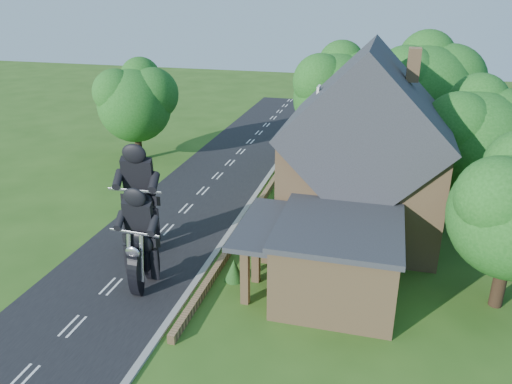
% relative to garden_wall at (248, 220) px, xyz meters
% --- Properties ---
extents(ground, '(120.00, 120.00, 0.00)m').
position_rel_garden_wall_xyz_m(ground, '(-4.30, -5.00, -0.20)').
color(ground, '#2B5217').
rests_on(ground, ground).
extents(road, '(7.00, 80.00, 0.02)m').
position_rel_garden_wall_xyz_m(road, '(-4.30, -5.00, -0.19)').
color(road, black).
rests_on(road, ground).
extents(kerb, '(0.30, 80.00, 0.12)m').
position_rel_garden_wall_xyz_m(kerb, '(-0.65, -5.00, -0.14)').
color(kerb, gray).
rests_on(kerb, ground).
extents(garden_wall, '(0.30, 22.00, 0.40)m').
position_rel_garden_wall_xyz_m(garden_wall, '(0.00, 0.00, 0.00)').
color(garden_wall, '#97744D').
rests_on(garden_wall, ground).
extents(house, '(9.54, 8.64, 10.24)m').
position_rel_garden_wall_xyz_m(house, '(6.19, 1.00, 4.14)').
color(house, '#97744D').
rests_on(house, ground).
extents(annex, '(7.05, 5.94, 3.44)m').
position_rel_garden_wall_xyz_m(annex, '(5.57, -5.80, 1.57)').
color(annex, '#97744D').
rests_on(annex, ground).
extents(tree_house_right, '(6.51, 6.00, 8.40)m').
position_rel_garden_wall_xyz_m(tree_house_right, '(12.35, 3.62, 4.99)').
color(tree_house_right, black).
rests_on(tree_house_right, ground).
extents(tree_behind_house, '(7.81, 7.20, 10.08)m').
position_rel_garden_wall_xyz_m(tree_behind_house, '(9.88, 11.14, 6.03)').
color(tree_behind_house, black).
rests_on(tree_behind_house, ground).
extents(tree_behind_left, '(6.94, 6.40, 9.16)m').
position_rel_garden_wall_xyz_m(tree_behind_left, '(3.86, 12.13, 5.53)').
color(tree_behind_left, black).
rests_on(tree_behind_left, ground).
extents(tree_far_road, '(6.08, 5.60, 7.84)m').
position_rel_garden_wall_xyz_m(tree_far_road, '(-11.16, 9.11, 4.64)').
color(tree_far_road, black).
rests_on(tree_far_road, ground).
extents(shrub_a, '(0.90, 0.90, 1.10)m').
position_rel_garden_wall_xyz_m(shrub_a, '(1.00, -6.00, 0.35)').
color(shrub_a, '#163C13').
rests_on(shrub_a, ground).
extents(shrub_b, '(0.90, 0.90, 1.10)m').
position_rel_garden_wall_xyz_m(shrub_b, '(1.00, -3.50, 0.35)').
color(shrub_b, '#163C13').
rests_on(shrub_b, ground).
extents(shrub_c, '(0.90, 0.90, 1.10)m').
position_rel_garden_wall_xyz_m(shrub_c, '(1.00, -1.00, 0.35)').
color(shrub_c, '#163C13').
rests_on(shrub_c, ground).
extents(shrub_d, '(0.90, 0.90, 1.10)m').
position_rel_garden_wall_xyz_m(shrub_d, '(1.00, 4.00, 0.35)').
color(shrub_d, '#163C13').
rests_on(shrub_d, ground).
extents(shrub_e, '(0.90, 0.90, 1.10)m').
position_rel_garden_wall_xyz_m(shrub_e, '(1.00, 6.50, 0.35)').
color(shrub_e, '#163C13').
rests_on(shrub_e, ground).
extents(shrub_f, '(0.90, 0.90, 1.10)m').
position_rel_garden_wall_xyz_m(shrub_f, '(1.00, 9.00, 0.35)').
color(shrub_f, '#163C13').
rests_on(shrub_f, ground).
extents(motorcycle_lead, '(0.48, 1.61, 1.49)m').
position_rel_garden_wall_xyz_m(motorcycle_lead, '(-2.73, -7.64, 0.54)').
color(motorcycle_lead, black).
rests_on(motorcycle_lead, ground).
extents(motorcycle_follow, '(0.58, 1.89, 1.74)m').
position_rel_garden_wall_xyz_m(motorcycle_follow, '(-4.41, -4.35, 0.67)').
color(motorcycle_follow, black).
rests_on(motorcycle_follow, ground).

